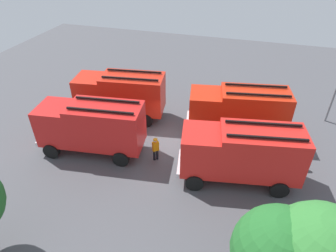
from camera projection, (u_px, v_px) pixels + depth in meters
name	position (u px, v px, depth m)	size (l,w,h in m)	color
ground_plane	(168.00, 142.00, 21.57)	(51.02, 51.02, 0.00)	#4C4C51
fire_truck_0	(239.00, 110.00, 21.18)	(7.51, 3.74, 3.88)	red
fire_truck_1	(121.00, 93.00, 23.27)	(7.47, 3.56, 3.88)	red
fire_truck_2	(242.00, 152.00, 17.20)	(7.51, 3.75, 3.88)	red
fire_truck_3	(92.00, 125.00, 19.51)	(7.45, 3.47, 3.88)	red
firefighter_0	(222.00, 139.00, 20.34)	(0.47, 0.34, 1.60)	black
firefighter_1	(156.00, 148.00, 19.39)	(0.47, 0.46, 1.72)	black
firefighter_2	(296.00, 154.00, 18.93)	(0.43, 0.48, 1.70)	black
firefighter_3	(144.00, 93.00, 25.74)	(0.29, 0.45, 1.79)	black
traffic_cone_0	(201.00, 108.00, 24.95)	(0.41, 0.41, 0.59)	#F2600C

